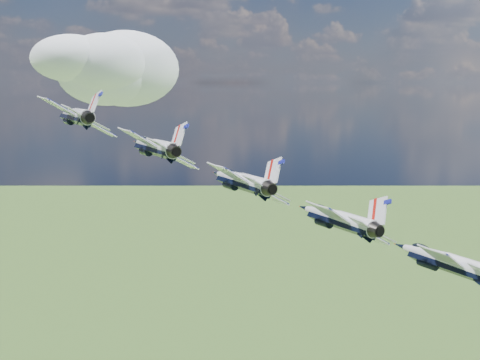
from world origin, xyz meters
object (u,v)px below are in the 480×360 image
jet_0 (75,115)px  jet_4 (442,260)px  jet_3 (336,218)px  jet_1 (154,146)px  jet_2 (240,180)px

jet_0 → jet_4: size_ratio=1.00×
jet_3 → jet_4: (7.74, -9.11, -3.72)m
jet_3 → jet_1: bearing=129.6°
jet_0 → jet_3: 37.56m
jet_0 → jet_1: 12.52m
jet_3 → jet_4: 12.52m
jet_2 → jet_4: size_ratio=1.00×
jet_0 → jet_2: (15.48, -18.21, -7.45)m
jet_1 → jet_2: (7.74, -9.11, -3.72)m
jet_0 → jet_4: 50.07m
jet_1 → jet_4: (23.22, -27.32, -11.17)m
jet_2 → jet_4: 25.04m
jet_0 → jet_3: (23.22, -27.32, -11.17)m
jet_0 → jet_2: bearing=-50.4°
jet_4 → jet_2: bearing=129.6°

